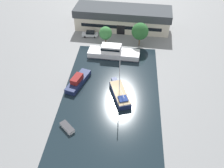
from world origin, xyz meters
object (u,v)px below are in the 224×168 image
Objects in this scene: quay_tree_by_water at (140,31)px; motor_cruiser at (113,52)px; parked_car at (90,34)px; warehouse_building at (123,18)px; quay_tree_near_building at (105,33)px; cabin_boat at (78,81)px; small_dinghy at (67,127)px; sailboat_moored at (120,93)px.

quay_tree_by_water reaches higher than motor_cruiser.
motor_cruiser is at bearing -138.19° from quay_tree_by_water.
quay_tree_by_water reaches higher than parked_car.
warehouse_building is 2.15× the size of motor_cruiser.
quay_tree_near_building is 0.39× the size of motor_cruiser.
parked_car is 0.53× the size of cabin_boat.
warehouse_building reaches higher than cabin_boat.
motor_cruiser is 26.17m from small_dinghy.
sailboat_moored is at bearing -1.55° from cabin_boat.
cabin_boat reaches higher than parked_car.
quay_tree_by_water is at bearing 59.89° from sailboat_moored.
cabin_boat is (-8.61, -28.31, -2.41)m from warehouse_building.
quay_tree_by_water is 1.96× the size of small_dinghy.
parked_car is 0.39× the size of sailboat_moored.
cabin_boat is (-9.81, 3.31, 0.11)m from sailboat_moored.
quay_tree_by_water is 0.76× the size of cabin_boat.
motor_cruiser is at bearing 76.52° from cabin_boat.
motor_cruiser is 13.95m from cabin_boat.
quay_tree_near_building is at bearing 92.96° from cabin_boat.
quay_tree_near_building is at bearing -142.89° from small_dinghy.
quay_tree_near_building is 21.93m from sailboat_moored.
motor_cruiser is 4.03× the size of small_dinghy.
motor_cruiser is at bearing -142.73° from parked_car.
warehouse_building is 31.74m from sailboat_moored.
cabin_boat is (-7.09, -12.01, -0.35)m from motor_cruiser.
quay_tree_near_building is at bearing 28.01° from motor_cruiser.
parked_car is at bearing 93.23° from sailboat_moored.
quay_tree_near_building is at bearing -177.96° from quay_tree_by_water.
quay_tree_near_building is at bearing 84.94° from sailboat_moored.
parked_car is (-5.08, 4.05, -2.72)m from quay_tree_near_building.
parked_car is (-14.51, 3.72, -3.55)m from quay_tree_by_water.
cabin_boat is (-13.91, -18.11, -3.57)m from quay_tree_by_water.
quay_tree_near_building is 31.49m from small_dinghy.
small_dinghy is at bearing -97.32° from warehouse_building.
warehouse_building is 11.33m from quay_tree_near_building.
motor_cruiser reaches higher than parked_car.
cabin_boat is at bearing -104.13° from quay_tree_near_building.
sailboat_moored reaches higher than parked_car.
warehouse_building is 2.42× the size of sailboat_moored.
warehouse_building is 11.52m from parked_car.
small_dinghy is (-9.35, -9.98, -0.40)m from sailboat_moored.
cabin_boat is at bearing -103.16° from warehouse_building.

